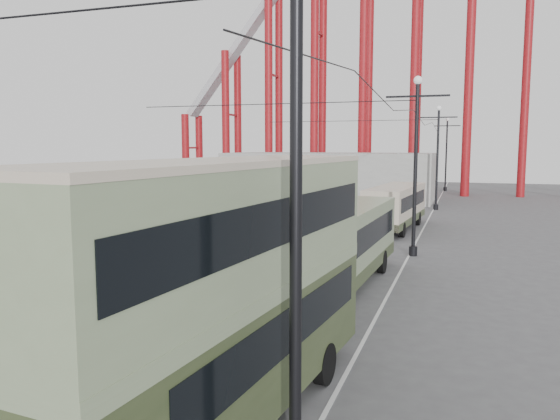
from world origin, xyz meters
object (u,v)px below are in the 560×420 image
at_px(single_decker_cream, 396,205).
at_px(pedestrian, 269,309).
at_px(lamp_post_near, 297,6).
at_px(double_decker_bus, 222,282).
at_px(single_decker_green, 336,244).

distance_m(single_decker_cream, pedestrian, 23.23).
distance_m(lamp_post_near, double_decker_bus, 5.39).
height_order(lamp_post_near, single_decker_green, lamp_post_near).
relative_size(single_decker_cream, pedestrian, 5.22).
distance_m(lamp_post_near, single_decker_cream, 30.62).
bearing_deg(double_decker_bus, single_decker_green, 96.72).
bearing_deg(double_decker_bus, lamp_post_near, -31.92).
relative_size(single_decker_green, pedestrian, 6.18).
height_order(double_decker_bus, pedestrian, double_decker_bus).
distance_m(double_decker_bus, single_decker_green, 11.59).
bearing_deg(lamp_post_near, pedestrian, 113.37).
distance_m(double_decker_bus, single_decker_cream, 28.44).
xyz_separation_m(lamp_post_near, double_decker_bus, (-2.00, 1.51, -4.77)).
xyz_separation_m(double_decker_bus, pedestrian, (-0.90, 5.21, -2.14)).
height_order(lamp_post_near, single_decker_cream, lamp_post_near).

